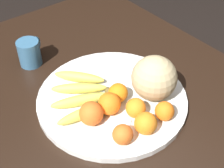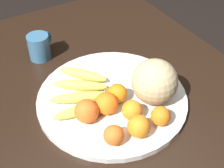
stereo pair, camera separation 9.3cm
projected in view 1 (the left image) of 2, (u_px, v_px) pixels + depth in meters
The scene contains 13 objects.
kitchen_table at pixel (130, 125), 1.03m from camera, with size 1.44×0.89×0.75m.
fruit_bowl at pixel (112, 98), 0.97m from camera, with size 0.46×0.46×0.02m.
melon at pixel (154, 78), 0.92m from camera, with size 0.14×0.14×0.14m.
banana_bunch at pixel (81, 94), 0.95m from camera, with size 0.24×0.23×0.03m.
orange_front_left at pixel (110, 105), 0.89m from camera, with size 0.07×0.07×0.07m.
orange_front_right at pixel (146, 123), 0.84m from camera, with size 0.06×0.06×0.06m.
orange_mid_center at pixel (136, 108), 0.88m from camera, with size 0.06×0.06×0.06m.
orange_back_left at pixel (123, 135), 0.81m from camera, with size 0.06×0.06×0.06m.
orange_back_right at pixel (118, 93), 0.93m from camera, with size 0.06×0.06×0.06m.
orange_top_small at pixel (92, 114), 0.86m from camera, with size 0.07×0.07×0.07m.
orange_side_extra at pixel (165, 111), 0.88m from camera, with size 0.06×0.06×0.06m.
produce_tag at pixel (118, 121), 0.88m from camera, with size 0.08×0.07×0.00m.
ceramic_mug at pixel (30, 52), 1.09m from camera, with size 0.08×0.10×0.09m.
Camera 1 is at (-0.50, 0.47, 1.44)m, focal length 50.00 mm.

